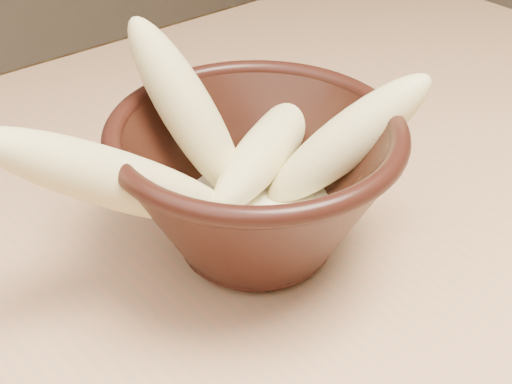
# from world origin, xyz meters

# --- Properties ---
(table) EXTENTS (1.20, 0.80, 0.75)m
(table) POSITION_xyz_m (0.00, 0.00, 0.67)
(table) COLOR tan
(table) RESTS_ON ground
(bowl) EXTENTS (0.20, 0.20, 0.11)m
(bowl) POSITION_xyz_m (0.03, -0.00, 0.81)
(bowl) COLOR black
(bowl) RESTS_ON table
(milk_puddle) EXTENTS (0.11, 0.11, 0.02)m
(milk_puddle) POSITION_xyz_m (0.03, -0.00, 0.79)
(milk_puddle) COLOR #FCF6CB
(milk_puddle) RESTS_ON bowl
(banana_upright) EXTENTS (0.08, 0.12, 0.14)m
(banana_upright) POSITION_xyz_m (0.01, 0.05, 0.85)
(banana_upright) COLOR #F7E292
(banana_upright) RESTS_ON bowl
(banana_left) EXTENTS (0.18, 0.08, 0.13)m
(banana_left) POSITION_xyz_m (-0.06, 0.02, 0.84)
(banana_left) COLOR #F7E292
(banana_left) RESTS_ON bowl
(banana_right) EXTENTS (0.13, 0.09, 0.12)m
(banana_right) POSITION_xyz_m (0.09, -0.03, 0.83)
(banana_right) COLOR #F7E292
(banana_right) RESTS_ON bowl
(banana_across) EXTENTS (0.16, 0.10, 0.05)m
(banana_across) POSITION_xyz_m (0.06, 0.02, 0.82)
(banana_across) COLOR #F7E292
(banana_across) RESTS_ON bowl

